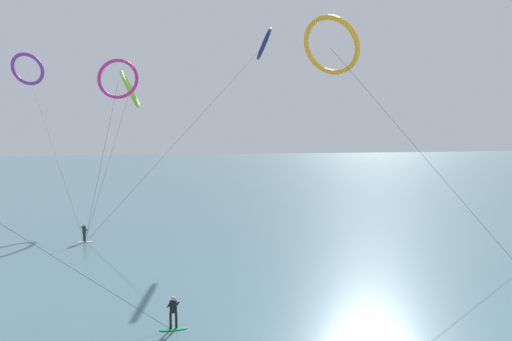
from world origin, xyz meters
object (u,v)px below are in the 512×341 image
(kite_magenta, at_px, (118,79))
(kite_navy, at_px, (264,44))
(kite_lime, at_px, (130,89))
(kite_violet, at_px, (28,69))
(kite_amber, at_px, (331,46))
(surfer_ivory, at_px, (84,234))
(surfer_emerald, at_px, (173,315))

(kite_magenta, bearing_deg, kite_navy, 166.72)
(kite_lime, xyz_separation_m, kite_magenta, (-0.42, -9.74, -0.04))
(kite_violet, distance_m, kite_magenta, 19.23)
(kite_magenta, height_order, kite_amber, kite_amber)
(surfer_ivory, bearing_deg, surfer_emerald, -11.77)
(surfer_emerald, xyz_separation_m, kite_magenta, (-4.59, 24.26, 14.47))
(kite_amber, bearing_deg, surfer_ivory, 25.74)
(surfer_emerald, bearing_deg, kite_navy, 55.57)
(surfer_emerald, relative_size, kite_amber, 0.09)
(kite_magenta, bearing_deg, kite_amber, 111.94)
(kite_violet, height_order, kite_amber, kite_violet)
(kite_lime, xyz_separation_m, kite_violet, (-12.84, 4.68, 2.73))
(surfer_ivory, relative_size, kite_navy, 0.08)
(surfer_ivory, bearing_deg, kite_violet, 172.64)
(kite_lime, relative_size, kite_navy, 0.81)
(kite_navy, relative_size, kite_amber, 1.22)
(surfer_emerald, bearing_deg, surfer_ivory, 99.58)
(kite_lime, height_order, kite_navy, kite_navy)
(surfer_ivory, xyz_separation_m, kite_lime, (3.18, 15.27, 14.52))
(kite_lime, distance_m, kite_navy, 17.57)
(kite_navy, bearing_deg, kite_lime, -102.72)
(kite_lime, bearing_deg, kite_magenta, -179.82)
(kite_navy, xyz_separation_m, kite_violet, (-28.25, 11.65, -2.02))
(surfer_emerald, relative_size, kite_navy, 0.08)
(surfer_emerald, distance_m, kite_lime, 37.20)
(surfer_ivory, xyz_separation_m, surfer_emerald, (7.35, -18.72, 0.00))
(kite_lime, height_order, kite_amber, kite_amber)
(kite_navy, xyz_separation_m, kite_magenta, (-15.83, -2.77, -4.80))
(kite_magenta, bearing_deg, surfer_emerald, 77.52)
(surfer_ivory, bearing_deg, kite_amber, 27.67)
(surfer_emerald, bearing_deg, kite_magenta, 88.87)
(kite_violet, bearing_deg, surfer_ivory, 129.09)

